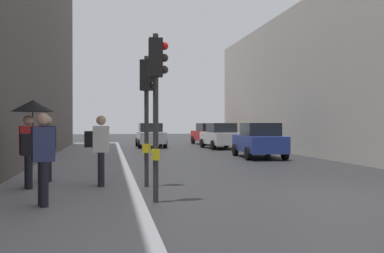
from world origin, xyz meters
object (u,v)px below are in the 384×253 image
Objects in this scene: car_red_sedan at (208,134)px; car_silver_hatchback at (151,135)px; pedestrian_in_dark_coat at (48,146)px; car_white_compact at (220,136)px; pedestrian_with_grey_backpack at (41,154)px; pedestrian_with_black_backpack at (99,146)px; pedestrian_with_umbrella at (31,119)px; traffic_light_near_right at (147,97)px; car_blue_van at (259,140)px; traffic_light_near_left at (157,86)px.

car_silver_hatchback is at bearing -149.38° from car_red_sedan.
car_red_sedan is 23.57m from pedestrian_in_dark_coat.
car_white_compact is (4.55, -2.74, 0.00)m from car_silver_hatchback.
pedestrian_with_grey_backpack reaches higher than car_red_sedan.
pedestrian_with_black_backpack is at bearing -99.26° from car_silver_hatchback.
car_red_sedan is at bearing 69.94° from pedestrian_with_black_backpack.
car_silver_hatchback is at bearing 76.27° from pedestrian_with_umbrella.
pedestrian_with_umbrella is (-9.34, -16.87, 0.96)m from car_white_compact.
car_white_compact is at bearing 61.03° from pedestrian_with_umbrella.
traffic_light_near_right is 3.03m from pedestrian_with_umbrella.
pedestrian_in_dark_coat reaches higher than car_red_sedan.
pedestrian_with_grey_backpack is at bearing -114.55° from car_white_compact.
car_red_sedan is at bearing 30.62° from car_silver_hatchback.
pedestrian_in_dark_coat is at bearing -119.99° from car_white_compact.
car_silver_hatchback is 19.83m from pedestrian_with_black_backpack.
car_red_sedan is (6.97, 21.84, -1.59)m from traffic_light_near_right.
car_red_sedan is 24.66m from pedestrian_with_umbrella.
car_blue_van is 2.44× the size of pedestrian_with_black_backpack.
traffic_light_near_left reaches higher than pedestrian_with_black_backpack.
pedestrian_in_dark_coat reaches higher than car_blue_van.
car_silver_hatchback is 11.37m from car_blue_van.
car_red_sedan is 2.44× the size of pedestrian_with_black_backpack.
traffic_light_near_right is at bearing 53.27° from pedestrian_with_grey_backpack.
pedestrian_with_grey_backpack is at bearing -113.45° from pedestrian_with_black_backpack.
pedestrian_in_dark_coat is (-4.57, -18.54, 0.25)m from car_silver_hatchback.
pedestrian_in_dark_coat is (-9.03, -8.08, 0.25)m from car_blue_van.
car_red_sedan is at bearing 73.89° from traffic_light_near_left.
car_blue_van is 2.02× the size of pedestrian_with_umbrella.
pedestrian_in_dark_coat is at bearing -138.17° from car_blue_van.
car_silver_hatchback is 2.37× the size of pedestrian_with_grey_backpack.
pedestrian_with_black_backpack is at bearing -114.70° from car_white_compact.
car_blue_van is at bearing 49.98° from pedestrian_with_black_backpack.
car_silver_hatchback and car_blue_van have the same top height.
traffic_light_near_left is 2.45m from pedestrian_with_black_backpack.
traffic_light_near_right is at bearing -6.91° from pedestrian_in_dark_coat.
traffic_light_near_right reaches higher than car_white_compact.
car_red_sedan is 26.58m from pedestrian_with_grey_backpack.
traffic_light_near_left is at bearing -89.93° from traffic_light_near_right.
car_blue_van is at bearing 52.78° from traffic_light_near_right.
car_blue_van is 1.01× the size of car_white_compact.
car_red_sedan is 5.74m from car_white_compact.
car_white_compact is 21.10m from pedestrian_with_grey_backpack.
car_silver_hatchback is 5.31m from car_white_compact.
pedestrian_with_umbrella is at bearing -165.35° from traffic_light_near_right.
pedestrian_with_umbrella is at bearing -178.47° from pedestrian_with_black_backpack.
car_white_compact is (6.47, 18.40, -1.67)m from traffic_light_near_left.
car_silver_hatchback is 22.33m from pedestrian_with_grey_backpack.
pedestrian_with_black_backpack is (-1.27, 1.57, -1.38)m from traffic_light_near_left.
car_red_sedan is at bearing 69.61° from pedestrian_with_grey_backpack.
car_white_compact is 2.00× the size of pedestrian_with_umbrella.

